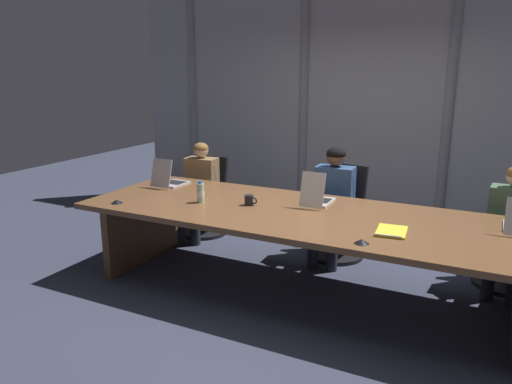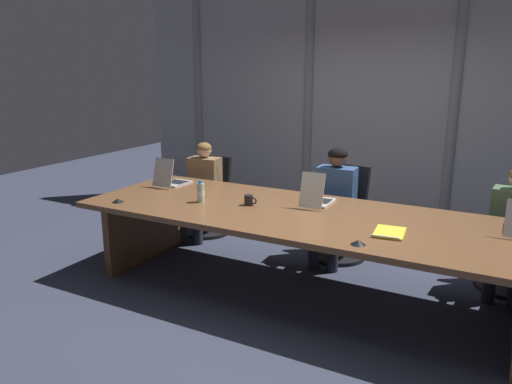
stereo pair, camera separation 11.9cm
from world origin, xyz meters
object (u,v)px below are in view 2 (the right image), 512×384
at_px(person_left_end, 201,185).
at_px(conference_mic_middle, 358,242).
at_px(conference_mic_left_side, 118,200).
at_px(laptop_left_mid, 317,198).
at_px(office_chair_left_mid, 341,224).
at_px(water_bottle_primary, 201,193).
at_px(spiral_notepad, 389,233).
at_px(laptop_left_end, 172,180).
at_px(office_chair_left_end, 208,205).
at_px(person_left_mid, 334,198).
at_px(coffee_mug_near, 249,200).

bearing_deg(person_left_end, conference_mic_middle, 53.14).
bearing_deg(person_left_end, conference_mic_left_side, -5.32).
relative_size(laptop_left_mid, office_chair_left_mid, 0.44).
height_order(laptop_left_mid, person_left_end, person_left_end).
distance_m(water_bottle_primary, spiral_notepad, 1.78).
distance_m(person_left_end, conference_mic_middle, 2.73).
xyz_separation_m(person_left_end, spiral_notepad, (2.47, -1.07, 0.13)).
relative_size(laptop_left_end, laptop_left_mid, 0.94).
xyz_separation_m(office_chair_left_end, spiral_notepad, (2.49, -1.23, 0.42)).
xyz_separation_m(laptop_left_end, conference_mic_left_side, (-0.02, -0.79, -0.04)).
bearing_deg(conference_mic_middle, office_chair_left_mid, 112.25).
relative_size(office_chair_left_end, water_bottle_primary, 4.55).
bearing_deg(office_chair_left_end, conference_mic_middle, 56.78).
xyz_separation_m(water_bottle_primary, conference_mic_middle, (1.64, -0.42, -0.07)).
relative_size(person_left_mid, conference_mic_middle, 10.81).
xyz_separation_m(laptop_left_mid, water_bottle_primary, (-1.00, -0.42, 0.03)).
height_order(laptop_left_end, conference_mic_middle, laptop_left_end).
xyz_separation_m(person_left_mid, coffee_mug_near, (-0.51, -0.88, 0.12)).
xyz_separation_m(laptop_left_end, person_left_mid, (1.62, 0.60, -0.14)).
height_order(laptop_left_mid, office_chair_left_mid, laptop_left_mid).
xyz_separation_m(laptop_left_end, conference_mic_middle, (2.30, -0.83, -0.04)).
xyz_separation_m(office_chair_left_mid, water_bottle_primary, (-0.99, -1.16, 0.49)).
height_order(laptop_left_mid, coffee_mug_near, laptop_left_mid).
relative_size(office_chair_left_end, coffee_mug_near, 7.34).
relative_size(office_chair_left_mid, conference_mic_left_side, 8.81).
bearing_deg(conference_mic_middle, person_left_end, 148.64).
distance_m(office_chair_left_end, person_left_mid, 1.71).
bearing_deg(office_chair_left_end, laptop_left_end, 4.47).
relative_size(office_chair_left_end, office_chair_left_mid, 0.95).
distance_m(office_chair_left_end, office_chair_left_mid, 1.70).
distance_m(laptop_left_mid, water_bottle_primary, 1.09).
distance_m(office_chair_left_mid, person_left_mid, 0.36).
bearing_deg(person_left_end, laptop_left_mid, 65.59).
height_order(office_chair_left_end, water_bottle_primary, water_bottle_primary).
bearing_deg(laptop_left_end, person_left_end, 4.45).
bearing_deg(laptop_left_mid, person_left_end, 70.07).
height_order(water_bottle_primary, coffee_mug_near, water_bottle_primary).
bearing_deg(person_left_end, laptop_left_end, -2.92).
bearing_deg(conference_mic_middle, laptop_left_mid, 127.29).
relative_size(laptop_left_end, office_chair_left_end, 0.44).
bearing_deg(conference_mic_middle, water_bottle_primary, 165.68).
relative_size(laptop_left_end, person_left_end, 0.36).
bearing_deg(person_left_end, office_chair_left_mid, 90.10).
height_order(person_left_end, coffee_mug_near, person_left_end).
xyz_separation_m(person_left_end, conference_mic_middle, (2.33, -1.42, 0.14)).
height_order(laptop_left_end, conference_mic_left_side, laptop_left_end).
bearing_deg(office_chair_left_mid, laptop_left_mid, 8.75).
xyz_separation_m(office_chair_left_mid, conference_mic_left_side, (-1.67, -1.54, 0.42)).
height_order(water_bottle_primary, spiral_notepad, water_bottle_primary).
bearing_deg(person_left_mid, coffee_mug_near, -32.51).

